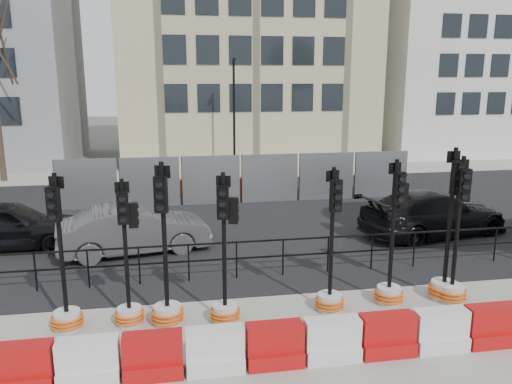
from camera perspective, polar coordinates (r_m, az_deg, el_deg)
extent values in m
plane|color=#51514C|center=(12.01, 4.36, -11.68)|extent=(120.00, 120.00, 0.00)
cube|color=gray|center=(9.47, 8.97, -18.97)|extent=(40.00, 6.00, 0.02)
cube|color=black|center=(18.48, -0.87, -2.75)|extent=(40.00, 14.00, 0.03)
cube|color=gray|center=(27.19, -3.77, 2.26)|extent=(40.00, 4.00, 0.02)
cube|color=#C2BC8E|center=(33.18, -1.50, 19.77)|extent=(15.00, 10.00, 18.00)
cube|color=silver|center=(38.21, 22.41, 16.43)|extent=(12.00, 9.00, 16.00)
cylinder|color=black|center=(13.04, -23.89, -8.40)|extent=(0.04, 0.04, 1.00)
cylinder|color=black|center=(12.79, -18.62, -8.36)|extent=(0.04, 0.04, 1.00)
cylinder|color=black|center=(12.64, -13.20, -8.25)|extent=(0.04, 0.04, 1.00)
cylinder|color=black|center=(12.62, -7.70, -8.07)|extent=(0.04, 0.04, 1.00)
cylinder|color=black|center=(12.70, -2.23, -7.81)|extent=(0.04, 0.04, 1.00)
cylinder|color=black|center=(12.90, 3.10, -7.49)|extent=(0.04, 0.04, 1.00)
cylinder|color=black|center=(13.20, 8.23, -7.12)|extent=(0.04, 0.04, 1.00)
cylinder|color=black|center=(13.61, 13.08, -6.72)|extent=(0.04, 0.04, 1.00)
cylinder|color=black|center=(14.10, 17.61, -6.30)|extent=(0.04, 0.04, 1.00)
cylinder|color=black|center=(14.68, 21.81, -5.88)|extent=(0.04, 0.04, 1.00)
cylinder|color=black|center=(15.33, 25.67, -5.46)|extent=(0.04, 0.04, 1.00)
cube|color=black|center=(12.74, 3.13, -5.46)|extent=(18.00, 0.04, 0.04)
cube|color=black|center=(12.88, 3.11, -7.28)|extent=(18.00, 0.04, 0.04)
cube|color=gray|center=(20.26, -18.80, 0.81)|extent=(2.30, 0.05, 2.00)
cylinder|color=black|center=(20.48, -21.97, 0.68)|extent=(0.05, 0.05, 2.00)
cube|color=gray|center=(20.01, -12.01, 1.08)|extent=(2.30, 0.05, 2.00)
cylinder|color=black|center=(20.10, -15.28, 0.95)|extent=(0.05, 0.05, 2.00)
cube|color=gray|center=(20.05, -5.14, 1.33)|extent=(2.30, 0.05, 2.00)
cylinder|color=black|center=(20.00, -8.43, 1.21)|extent=(0.05, 0.05, 2.00)
cube|color=gray|center=(20.37, 1.60, 1.56)|extent=(2.30, 0.05, 2.00)
cylinder|color=black|center=(20.18, -1.60, 1.45)|extent=(0.05, 0.05, 2.00)
cube|color=gray|center=(20.96, 8.05, 1.76)|extent=(2.30, 0.05, 2.00)
cylinder|color=black|center=(20.65, 5.01, 1.67)|extent=(0.05, 0.05, 2.00)
cube|color=gray|center=(21.81, 14.08, 1.93)|extent=(2.30, 0.05, 2.00)
cylinder|color=black|center=(21.37, 11.25, 1.85)|extent=(0.05, 0.05, 2.00)
cube|color=#E64C0F|center=(21.62, -12.85, 0.28)|extent=(1.00, 0.40, 0.80)
cube|color=#E64C0F|center=(21.60, -7.55, 0.47)|extent=(1.00, 0.40, 0.80)
cube|color=#E64C0F|center=(21.75, -2.28, 0.67)|extent=(1.00, 0.40, 0.80)
cube|color=#E64C0F|center=(22.09, 2.87, 0.85)|extent=(1.00, 0.40, 0.80)
cube|color=#E64C0F|center=(22.60, 7.83, 1.02)|extent=(1.00, 0.40, 0.80)
cube|color=#E64C0F|center=(23.27, 12.54, 1.17)|extent=(1.00, 0.40, 0.80)
cylinder|color=black|center=(25.87, -2.52, 8.42)|extent=(0.12, 0.12, 6.00)
cube|color=black|center=(25.56, -2.51, 14.88)|extent=(0.12, 0.50, 0.12)
cube|color=red|center=(9.51, -25.09, -18.96)|extent=(1.00, 0.50, 0.30)
cube|color=red|center=(9.31, -25.33, -16.86)|extent=(1.00, 0.35, 0.50)
cube|color=silver|center=(9.29, -18.47, -19.19)|extent=(1.00, 0.50, 0.30)
cube|color=silver|center=(9.08, -18.66, -17.04)|extent=(1.00, 0.35, 0.50)
cube|color=red|center=(9.18, -11.61, -19.17)|extent=(1.00, 0.50, 0.30)
cube|color=red|center=(8.97, -11.73, -17.00)|extent=(1.00, 0.35, 0.50)
cube|color=silver|center=(9.18, -4.68, -18.89)|extent=(1.00, 0.50, 0.30)
cube|color=silver|center=(8.98, -4.72, -16.72)|extent=(1.00, 0.35, 0.50)
cube|color=red|center=(9.31, 2.12, -18.37)|extent=(1.00, 0.50, 0.30)
cube|color=red|center=(9.11, 2.14, -16.22)|extent=(1.00, 0.35, 0.50)
cube|color=silver|center=(9.56, 8.60, -17.64)|extent=(1.00, 0.50, 0.30)
cube|color=silver|center=(9.36, 8.69, -15.53)|extent=(1.00, 0.35, 0.50)
cube|color=red|center=(9.90, 14.64, -16.77)|extent=(1.00, 0.50, 0.30)
cube|color=red|center=(9.72, 14.78, -14.71)|extent=(1.00, 0.35, 0.50)
cube|color=silver|center=(10.35, 20.17, -15.80)|extent=(1.00, 0.50, 0.30)
cube|color=silver|center=(10.17, 20.34, -13.82)|extent=(1.00, 0.35, 0.50)
cube|color=red|center=(10.88, 25.15, -14.81)|extent=(1.00, 0.50, 0.30)
cube|color=red|center=(10.70, 25.35, -12.90)|extent=(1.00, 0.35, 0.50)
cylinder|color=silver|center=(11.11, -20.76, -13.54)|extent=(0.53, 0.53, 0.39)
torus|color=#E5570C|center=(11.14, -20.73, -13.90)|extent=(0.64, 0.64, 0.05)
torus|color=#E5570C|center=(11.11, -20.76, -13.54)|extent=(0.64, 0.64, 0.05)
torus|color=#E5570C|center=(11.08, -20.79, -13.17)|extent=(0.64, 0.64, 0.05)
cylinder|color=black|center=(10.53, -21.43, -5.83)|extent=(0.09, 0.09, 2.94)
cube|color=black|center=(10.19, -22.13, -1.32)|extent=(0.26, 0.19, 0.69)
cylinder|color=black|center=(10.18, -22.22, -2.61)|extent=(0.15, 0.08, 0.15)
cylinder|color=black|center=(10.13, -22.32, -1.43)|extent=(0.15, 0.08, 0.15)
cylinder|color=black|center=(10.08, -22.43, -0.24)|extent=(0.15, 0.08, 0.15)
cube|color=black|center=(10.27, -21.87, 1.04)|extent=(0.29, 0.10, 0.24)
cylinder|color=silver|center=(10.93, -14.24, -13.56)|extent=(0.50, 0.50, 0.37)
torus|color=#E5570C|center=(10.97, -14.22, -13.91)|extent=(0.61, 0.61, 0.05)
torus|color=#E5570C|center=(10.93, -14.24, -13.56)|extent=(0.61, 0.61, 0.05)
torus|color=#E5570C|center=(10.90, -14.27, -13.21)|extent=(0.61, 0.61, 0.05)
cylinder|color=black|center=(10.37, -14.70, -6.12)|extent=(0.08, 0.08, 2.80)
cube|color=black|center=(10.02, -14.98, -1.78)|extent=(0.23, 0.14, 0.65)
cylinder|color=black|center=(10.00, -14.92, -3.02)|extent=(0.14, 0.06, 0.14)
cylinder|color=black|center=(9.95, -14.99, -1.88)|extent=(0.14, 0.06, 0.14)
cylinder|color=black|center=(9.90, -15.06, -0.73)|extent=(0.14, 0.06, 0.14)
cube|color=black|center=(10.10, -15.08, 0.51)|extent=(0.28, 0.05, 0.22)
cube|color=black|center=(10.17, -13.85, -2.59)|extent=(0.19, 0.13, 0.51)
cylinder|color=silver|center=(10.77, -10.07, -13.64)|extent=(0.56, 0.56, 0.41)
torus|color=#E5570C|center=(10.81, -10.05, -14.04)|extent=(0.67, 0.67, 0.05)
torus|color=#E5570C|center=(10.77, -10.07, -13.64)|extent=(0.67, 0.67, 0.05)
torus|color=#E5570C|center=(10.74, -10.08, -13.25)|extent=(0.67, 0.67, 0.05)
cylinder|color=black|center=(10.15, -10.43, -5.25)|extent=(0.09, 0.09, 3.10)
cube|color=black|center=(9.79, -10.83, -0.28)|extent=(0.28, 0.20, 0.72)
cylinder|color=black|center=(9.77, -10.90, -1.69)|extent=(0.16, 0.09, 0.16)
cylinder|color=black|center=(9.71, -10.96, -0.39)|extent=(0.16, 0.09, 0.16)
cylinder|color=black|center=(9.66, -11.01, 0.92)|extent=(0.16, 0.09, 0.16)
cube|color=black|center=(9.88, -10.65, 2.30)|extent=(0.31, 0.11, 0.25)
cylinder|color=silver|center=(10.73, -3.55, -13.66)|extent=(0.52, 0.52, 0.39)
torus|color=#E5570C|center=(10.76, -3.55, -14.02)|extent=(0.63, 0.63, 0.05)
torus|color=#E5570C|center=(10.73, -3.55, -13.66)|extent=(0.63, 0.63, 0.05)
torus|color=#E5570C|center=(10.70, -3.56, -13.29)|extent=(0.63, 0.63, 0.05)
cylinder|color=black|center=(10.14, -3.67, -5.81)|extent=(0.09, 0.09, 2.90)
cube|color=black|center=(9.78, -3.81, -1.20)|extent=(0.25, 0.18, 0.68)
cylinder|color=black|center=(9.76, -3.84, -2.52)|extent=(0.15, 0.08, 0.14)
cylinder|color=black|center=(9.71, -3.86, -1.31)|extent=(0.15, 0.08, 0.14)
cylinder|color=black|center=(9.66, -3.88, -0.09)|extent=(0.15, 0.08, 0.14)
cube|color=black|center=(9.87, -3.74, 1.22)|extent=(0.29, 0.09, 0.23)
cube|color=black|center=(9.92, -2.62, -2.13)|extent=(0.21, 0.16, 0.53)
cylinder|color=silver|center=(11.29, 8.39, -12.37)|extent=(0.52, 0.52, 0.39)
torus|color=#E5570C|center=(11.32, 8.38, -12.72)|extent=(0.63, 0.63, 0.05)
torus|color=#E5570C|center=(11.29, 8.39, -12.37)|extent=(0.63, 0.63, 0.05)
torus|color=#E5570C|center=(11.26, 8.40, -12.01)|extent=(0.63, 0.63, 0.05)
cylinder|color=black|center=(10.73, 8.66, -4.84)|extent=(0.09, 0.09, 2.91)
cube|color=black|center=(10.40, 9.12, -0.43)|extent=(0.25, 0.17, 0.68)
cylinder|color=black|center=(10.38, 9.28, -1.67)|extent=(0.15, 0.07, 0.15)
cylinder|color=black|center=(10.33, 9.32, -0.52)|extent=(0.15, 0.07, 0.15)
cylinder|color=black|center=(10.28, 9.36, 0.64)|extent=(0.15, 0.07, 0.15)
cube|color=black|center=(10.47, 8.74, 1.85)|extent=(0.29, 0.08, 0.23)
cylinder|color=silver|center=(11.89, 14.92, -11.30)|extent=(0.54, 0.54, 0.40)
torus|color=#E5570C|center=(11.92, 14.90, -11.66)|extent=(0.65, 0.65, 0.05)
torus|color=#E5570C|center=(11.89, 14.92, -11.30)|extent=(0.65, 0.65, 0.05)
torus|color=#E5570C|center=(11.86, 14.94, -10.95)|extent=(0.65, 0.65, 0.05)
cylinder|color=black|center=(11.34, 15.38, -3.89)|extent=(0.09, 0.09, 3.00)
cube|color=black|center=(11.03, 16.02, 0.44)|extent=(0.26, 0.18, 0.70)
cylinder|color=black|center=(11.02, 16.20, -0.76)|extent=(0.16, 0.08, 0.15)
cylinder|color=black|center=(10.97, 16.27, 0.36)|extent=(0.16, 0.08, 0.15)
cylinder|color=black|center=(10.93, 16.34, 1.49)|extent=(0.16, 0.08, 0.15)
cube|color=black|center=(11.10, 15.59, 2.65)|extent=(0.30, 0.09, 0.24)
cube|color=black|center=(11.29, 16.41, -0.35)|extent=(0.22, 0.17, 0.55)
cylinder|color=silver|center=(12.40, 21.42, -10.73)|extent=(0.55, 0.55, 0.41)
torus|color=#E5570C|center=(12.44, 21.39, -11.07)|extent=(0.66, 0.66, 0.05)
torus|color=#E5570C|center=(12.40, 21.42, -10.73)|extent=(0.66, 0.66, 0.05)
torus|color=#E5570C|center=(12.37, 21.45, -10.38)|extent=(0.66, 0.66, 0.05)
cylinder|color=black|center=(11.87, 22.06, -3.48)|extent=(0.09, 0.09, 3.06)
cube|color=black|center=(11.56, 22.70, 0.73)|extent=(0.26, 0.17, 0.71)
cylinder|color=black|center=(11.53, 22.78, -0.44)|extent=(0.16, 0.07, 0.15)
cylinder|color=black|center=(11.49, 22.87, 0.64)|extent=(0.16, 0.07, 0.15)
cylinder|color=black|center=(11.45, 22.97, 1.74)|extent=(0.16, 0.07, 0.15)
cube|color=black|center=(11.65, 22.48, 2.88)|extent=(0.31, 0.06, 0.24)
cylinder|color=silver|center=(12.49, 20.65, -10.45)|extent=(0.58, 0.58, 0.43)
torus|color=#E5570C|center=(12.52, 20.61, -10.81)|extent=(0.69, 0.69, 0.05)
torus|color=#E5570C|center=(12.49, 20.65, -10.45)|extent=(0.69, 0.69, 0.05)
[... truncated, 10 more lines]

